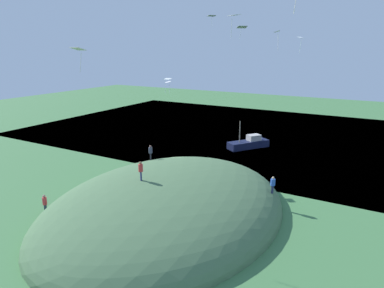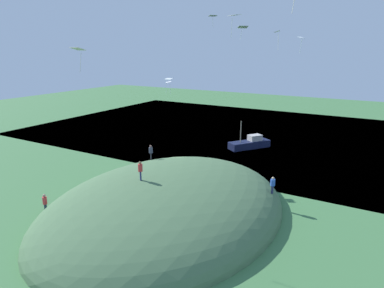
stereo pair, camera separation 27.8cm
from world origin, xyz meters
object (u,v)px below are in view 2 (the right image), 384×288
(boat_on_lake, at_px, (250,143))
(kite_3, at_px, (243,27))
(kite_2, at_px, (277,33))
(kite_10, at_px, (168,80))
(person_on_hilltop, at_px, (45,201))
(kite_1, at_px, (301,39))
(mooring_post, at_px, (206,174))
(kite_7, at_px, (78,50))
(person_with_child, at_px, (273,183))
(kite_6, at_px, (213,16))
(person_near_shore, at_px, (140,168))
(person_walking_path, at_px, (151,151))
(kite_8, at_px, (234,16))
(kite_4, at_px, (169,83))

(boat_on_lake, bearing_deg, kite_3, -136.88)
(kite_2, distance_m, kite_10, 17.44)
(kite_3, bearing_deg, person_on_hilltop, -23.37)
(kite_1, xyz_separation_m, mooring_post, (0.40, -9.54, -14.94))
(kite_1, distance_m, mooring_post, 17.73)
(kite_7, bearing_deg, person_on_hilltop, -61.19)
(person_with_child, distance_m, kite_6, 26.70)
(kite_10, bearing_deg, person_near_shore, 25.18)
(person_near_shore, height_order, person_walking_path, person_near_shore)
(kite_1, distance_m, kite_8, 6.57)
(person_walking_path, distance_m, kite_10, 11.20)
(boat_on_lake, bearing_deg, kite_4, -162.90)
(boat_on_lake, distance_m, kite_7, 31.23)
(kite_1, height_order, kite_8, kite_8)
(person_on_hilltop, distance_m, kite_10, 21.78)
(person_near_shore, xyz_separation_m, kite_2, (-9.93, 8.47, 11.51))
(boat_on_lake, distance_m, person_on_hilltop, 30.86)
(kite_3, distance_m, kite_6, 8.07)
(person_with_child, bearing_deg, kite_8, 72.84)
(kite_1, height_order, kite_10, kite_1)
(kite_1, relative_size, kite_6, 0.97)
(kite_8, xyz_separation_m, kite_10, (-5.93, -11.61, -6.85))
(person_walking_path, bearing_deg, person_with_child, 47.44)
(person_with_child, bearing_deg, person_walking_path, 95.32)
(person_walking_path, relative_size, kite_4, 1.24)
(kite_7, bearing_deg, mooring_post, 160.20)
(kite_6, relative_size, kite_10, 0.81)
(kite_1, distance_m, kite_7, 19.85)
(person_on_hilltop, relative_size, kite_7, 0.90)
(person_on_hilltop, distance_m, kite_2, 26.13)
(kite_2, bearing_deg, kite_3, -140.57)
(person_with_child, xyz_separation_m, kite_10, (-8.20, -16.99, 8.18))
(boat_on_lake, bearing_deg, person_walking_path, -160.80)
(kite_6, distance_m, kite_10, 11.30)
(person_near_shore, bearing_deg, kite_1, 89.94)
(person_with_child, bearing_deg, kite_7, 129.73)
(boat_on_lake, xyz_separation_m, kite_7, (27.62, -4.79, 13.76))
(person_near_shore, xyz_separation_m, person_with_child, (-7.19, 9.76, -1.94))
(kite_4, height_order, kite_6, kite_6)
(person_near_shore, bearing_deg, kite_6, 142.92)
(kite_2, height_order, mooring_post, kite_2)
(person_on_hilltop, xyz_separation_m, kite_1, (-15.75, 18.05, 14.24))
(person_with_child, xyz_separation_m, kite_2, (-2.74, -1.29, 13.44))
(kite_3, height_order, kite_10, kite_3)
(kite_7, xyz_separation_m, kite_10, (-17.55, -3.14, -3.80))
(kite_2, height_order, kite_3, kite_3)
(person_near_shore, height_order, kite_10, kite_10)
(person_near_shore, relative_size, kite_1, 1.18)
(kite_3, bearing_deg, boat_on_lake, -171.51)
(person_near_shore, xyz_separation_m, mooring_post, (-11.14, 0.70, -3.95))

